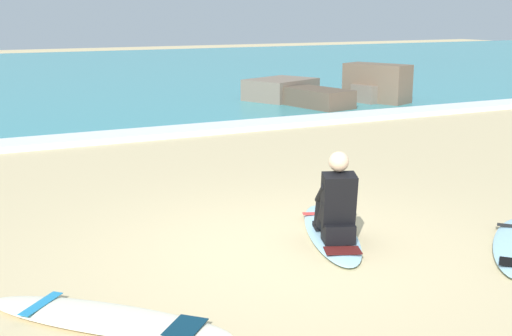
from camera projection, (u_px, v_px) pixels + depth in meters
The scene contains 7 objects.
ground_plane at pixel (288, 251), 6.93m from camera, with size 80.00×80.00×0.00m, color #CCB584.
sea at pixel (19, 76), 24.88m from camera, with size 80.00×28.00×0.10m, color teal.
breaking_foam at pixel (114, 136), 12.94m from camera, with size 80.00×0.90×0.11m, color white.
surfboard_main at pixel (331, 232), 7.39m from camera, with size 1.30×2.15×0.08m.
surfer_seated at pixel (336, 205), 7.02m from camera, with size 0.56×0.77×0.95m.
surfboard_spare_near at pixel (106, 318), 5.33m from camera, with size 1.90×1.90×0.08m.
rock_outcrop_distant at pixel (331, 91), 17.47m from camera, with size 4.00×3.52×1.08m.
Camera 1 is at (-3.21, -5.72, 2.42)m, focal length 46.91 mm.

